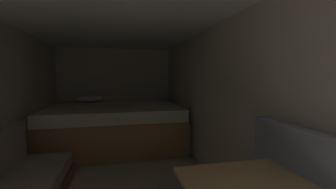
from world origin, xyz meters
The scene contains 4 objects.
wall_back centered at (0.00, 5.06, 1.01)m, with size 2.67×0.05×2.01m, color beige.
wall_right centered at (1.31, 2.30, 1.01)m, with size 0.05×5.46×2.01m, color beige.
ceiling_slab centered at (0.00, 2.30, 2.04)m, with size 2.67×5.46×0.05m, color white.
bed centered at (0.00, 4.06, 0.40)m, with size 2.45×1.85×0.94m.
Camera 1 is at (0.06, -0.26, 1.35)m, focal length 23.28 mm.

